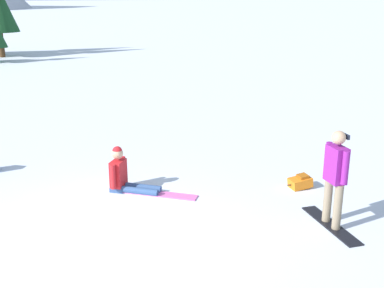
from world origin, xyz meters
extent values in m
plane|color=silver|center=(0.00, 0.00, 0.00)|extent=(800.00, 800.00, 0.00)
cube|color=black|center=(3.84, -1.24, 0.01)|extent=(0.59, 1.60, 0.02)
cylinder|color=gray|center=(3.87, -1.09, 0.43)|extent=(0.15, 0.15, 0.82)
cylinder|color=gray|center=(3.81, -1.40, 0.43)|extent=(0.15, 0.15, 0.82)
cube|color=#8C1E8C|center=(3.84, -1.24, 1.16)|extent=(0.32, 0.44, 0.64)
cylinder|color=#8C1E8C|center=(3.89, -0.99, 1.19)|extent=(0.11, 0.11, 0.58)
cylinder|color=#8C1E8C|center=(3.79, -1.50, 1.19)|extent=(0.11, 0.11, 0.58)
sphere|color=tan|center=(3.84, -1.24, 1.64)|extent=(0.24, 0.24, 0.24)
cube|color=black|center=(3.97, -1.27, 1.65)|extent=(0.07, 0.17, 0.08)
cube|color=#335184|center=(1.05, 2.09, 0.05)|extent=(0.45, 0.45, 0.10)
cylinder|color=#335184|center=(1.48, 1.81, 0.07)|extent=(0.68, 0.65, 0.14)
cylinder|color=#335184|center=(1.34, 1.67, 0.07)|extent=(0.68, 0.65, 0.14)
cube|color=pink|center=(1.70, 1.47, 0.01)|extent=(1.35, 1.30, 0.02)
cube|color=red|center=(1.05, 2.09, 0.38)|extent=(0.45, 0.46, 0.56)
cylinder|color=red|center=(1.23, 2.27, 0.40)|extent=(0.11, 0.11, 0.52)
cylinder|color=red|center=(0.87, 1.90, 0.40)|extent=(0.11, 0.11, 0.52)
sphere|color=tan|center=(1.05, 2.09, 0.82)|extent=(0.24, 0.24, 0.24)
sphere|color=red|center=(1.05, 2.09, 0.87)|extent=(0.20, 0.20, 0.20)
cube|color=orange|center=(4.51, 0.38, 0.12)|extent=(0.51, 0.39, 0.25)
cube|color=#A85613|center=(4.56, 0.37, 0.26)|extent=(0.24, 0.26, 0.08)
cylinder|color=black|center=(4.27, 0.42, 0.10)|extent=(0.12, 0.06, 0.02)
cylinder|color=#472D19|center=(1.91, 27.35, 0.82)|extent=(0.37, 0.37, 1.64)
camera|label=1|loc=(-1.97, -6.91, 3.94)|focal=44.73mm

